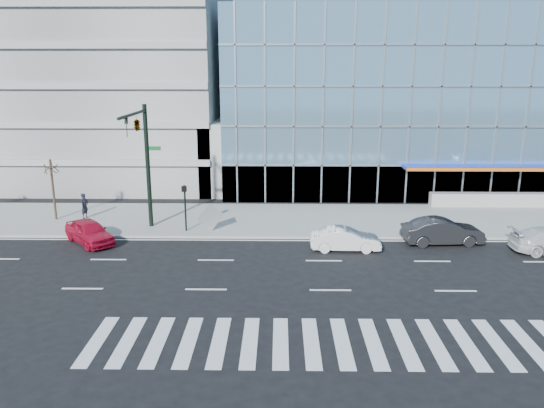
{
  "coord_description": "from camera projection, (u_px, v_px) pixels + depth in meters",
  "views": [
    {
      "loc": [
        -2.46,
        -27.65,
        10.41
      ],
      "look_at": [
        -2.92,
        3.0,
        2.46
      ],
      "focal_mm": 35.0,
      "sensor_mm": 36.0,
      "label": 1
    }
  ],
  "objects": [
    {
      "name": "white_sedan",
      "position": [
        345.0,
        239.0,
        30.89
      ],
      "size": [
        4.07,
        1.47,
        1.34
      ],
      "primitive_type": "imported",
      "rotation": [
        0.0,
        0.0,
        1.56
      ],
      "color": "white",
      "rests_on": "ground"
    },
    {
      "name": "theatre_building",
      "position": [
        446.0,
        97.0,
        52.42
      ],
      "size": [
        42.0,
        26.0,
        15.0
      ],
      "primitive_type": "cube",
      "color": "#79ABCA",
      "rests_on": "ground"
    },
    {
      "name": "traffic_signal",
      "position": [
        140.0,
        139.0,
        32.37
      ],
      "size": [
        1.14,
        5.74,
        8.0
      ],
      "color": "black",
      "rests_on": "sidewalk"
    },
    {
      "name": "parking_garage",
      "position": [
        103.0,
        71.0,
        52.28
      ],
      "size": [
        24.0,
        24.0,
        20.0
      ],
      "primitive_type": "cube",
      "color": "gray",
      "rests_on": "ground"
    },
    {
      "name": "pedestrian",
      "position": [
        85.0,
        206.0,
        36.85
      ],
      "size": [
        0.6,
        0.74,
        1.77
      ],
      "primitive_type": "imported",
      "rotation": [
        0.0,
        0.0,
        1.27
      ],
      "color": "black",
      "rests_on": "sidewalk"
    },
    {
      "name": "sidewalk",
      "position": [
        315.0,
        219.0,
        37.06
      ],
      "size": [
        120.0,
        8.0,
        0.15
      ],
      "primitive_type": "cube",
      "color": "gray",
      "rests_on": "ground"
    },
    {
      "name": "ground",
      "position": [
        324.0,
        261.0,
        29.34
      ],
      "size": [
        160.0,
        160.0,
        0.0
      ],
      "primitive_type": "plane",
      "color": "black",
      "rests_on": "ground"
    },
    {
      "name": "ramp_block",
      "position": [
        239.0,
        155.0,
        46.09
      ],
      "size": [
        6.0,
        8.0,
        6.0
      ],
      "primitive_type": "cube",
      "color": "gray",
      "rests_on": "ground"
    },
    {
      "name": "ped_signal_post",
      "position": [
        185.0,
        201.0,
        33.71
      ],
      "size": [
        0.3,
        0.33,
        3.0
      ],
      "color": "black",
      "rests_on": "sidewalk"
    },
    {
      "name": "dark_sedan",
      "position": [
        443.0,
        231.0,
        31.93
      ],
      "size": [
        4.9,
        2.03,
        1.58
      ],
      "primitive_type": "imported",
      "rotation": [
        0.0,
        0.0,
        1.65
      ],
      "color": "black",
      "rests_on": "ground"
    },
    {
      "name": "street_tree_near",
      "position": [
        51.0,
        168.0,
        35.91
      ],
      "size": [
        1.1,
        1.1,
        4.23
      ],
      "color": "#332319",
      "rests_on": "sidewalk"
    },
    {
      "name": "red_sedan",
      "position": [
        89.0,
        232.0,
        32.11
      ],
      "size": [
        4.12,
        4.23,
        1.44
      ],
      "primitive_type": "imported",
      "rotation": [
        0.0,
        0.0,
        0.75
      ],
      "color": "#B40D2B",
      "rests_on": "ground"
    },
    {
      "name": "tilted_panel",
      "position": [
        210.0,
        217.0,
        34.01
      ],
      "size": [
        1.72,
        0.76,
        1.83
      ],
      "primitive_type": "cube",
      "rotation": [
        0.0,
        0.72,
        0.39
      ],
      "color": "#9A9A9A",
      "rests_on": "sidewalk"
    }
  ]
}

